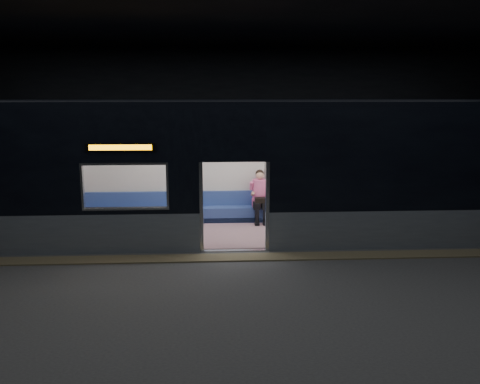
{
  "coord_description": "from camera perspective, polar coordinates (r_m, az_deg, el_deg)",
  "views": [
    {
      "loc": [
        -0.48,
        -10.0,
        3.59
      ],
      "look_at": [
        0.19,
        2.3,
        1.12
      ],
      "focal_mm": 38.0,
      "sensor_mm": 36.0,
      "label": 1
    }
  ],
  "objects": [
    {
      "name": "tactile_strip",
      "position": [
        11.15,
        -0.5,
        -7.36
      ],
      "size": [
        22.8,
        0.5,
        0.03
      ],
      "primitive_type": "cube",
      "color": "#8C7F59",
      "rests_on": "station_floor"
    },
    {
      "name": "transit_map",
      "position": [
        14.78,
        15.38,
        2.67
      ],
      "size": [
        0.97,
        0.03,
        0.63
      ],
      "primitive_type": "cube",
      "color": "white",
      "rests_on": "metro_car"
    },
    {
      "name": "metro_car",
      "position": [
        12.67,
        -0.93,
        3.43
      ],
      "size": [
        18.0,
        3.04,
        3.35
      ],
      "color": "gray",
      "rests_on": "station_floor"
    },
    {
      "name": "handbag",
      "position": [
        13.68,
        2.26,
        -0.92
      ],
      "size": [
        0.3,
        0.26,
        0.14
      ],
      "primitive_type": "cube",
      "rotation": [
        0.0,
        0.0,
        0.1
      ],
      "color": "black",
      "rests_on": "passenger"
    },
    {
      "name": "station_floor",
      "position": [
        10.64,
        -0.36,
        -8.41
      ],
      "size": [
        24.0,
        14.0,
        0.01
      ],
      "primitive_type": "cube",
      "color": "#47494C",
      "rests_on": "ground"
    },
    {
      "name": "station_envelope",
      "position": [
        10.01,
        -0.38,
        11.76
      ],
      "size": [
        24.0,
        14.0,
        5.0
      ],
      "color": "black",
      "rests_on": "station_floor"
    },
    {
      "name": "passenger",
      "position": [
        13.88,
        2.25,
        -0.16
      ],
      "size": [
        0.43,
        0.74,
        1.43
      ],
      "rotation": [
        0.0,
        0.0,
        0.08
      ],
      "color": "black",
      "rests_on": "metro_car"
    }
  ]
}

